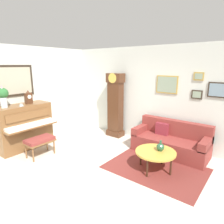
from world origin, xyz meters
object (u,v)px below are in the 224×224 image
at_px(coffee_table, 156,153).
at_px(mantel_clock, 28,98).
at_px(couch, 171,141).
at_px(grandfather_clock, 115,107).
at_px(flower_vase, 3,95).
at_px(piano_bench, 40,141).
at_px(teacup, 21,105).
at_px(piano, 24,126).
at_px(green_jug, 160,147).

xyz_separation_m(coffee_table, mantel_clock, (-3.42, -0.91, 0.98)).
xyz_separation_m(couch, mantel_clock, (-3.35, -1.96, 1.08)).
bearing_deg(grandfather_clock, flower_vase, -117.13).
bearing_deg(coffee_table, piano_bench, -156.02).
relative_size(couch, coffee_table, 2.16).
distance_m(coffee_table, flower_vase, 3.93).
relative_size(mantel_clock, teacup, 3.28).
bearing_deg(coffee_table, couch, 94.19).
bearing_deg(piano, flower_vase, -89.75).
relative_size(couch, mantel_clock, 5.00).
bearing_deg(couch, flower_vase, -142.02).
height_order(coffee_table, green_jug, green_jug).
bearing_deg(piano, grandfather_clock, 58.50).
bearing_deg(couch, mantel_clock, -149.63).
distance_m(couch, green_jug, 1.00).
relative_size(piano, teacup, 12.41).
distance_m(piano, flower_vase, 1.02).
height_order(piano_bench, teacup, teacup).
bearing_deg(teacup, piano_bench, 2.96).
height_order(piano, coffee_table, piano).
bearing_deg(piano_bench, flower_vase, -153.94).
height_order(piano, mantel_clock, mantel_clock).
distance_m(grandfather_clock, couch, 2.04).
bearing_deg(piano, couch, 32.87).
xyz_separation_m(mantel_clock, flower_vase, (-0.00, -0.65, 0.14)).
distance_m(couch, teacup, 4.03).
distance_m(mantel_clock, green_jug, 3.73).
relative_size(grandfather_clock, mantel_clock, 5.34).
xyz_separation_m(piano, coffee_table, (3.43, 1.11, -0.21)).
height_order(teacup, green_jug, teacup).
relative_size(piano, flower_vase, 2.48).
height_order(grandfather_clock, flower_vase, grandfather_clock).
xyz_separation_m(grandfather_clock, mantel_clock, (-1.41, -2.11, 0.43)).
xyz_separation_m(piano, green_jug, (3.49, 1.20, -0.09)).
height_order(piano_bench, flower_vase, flower_vase).
xyz_separation_m(grandfather_clock, teacup, (-1.27, -2.40, 0.28)).
relative_size(grandfather_clock, coffee_table, 2.31).
height_order(coffee_table, flower_vase, flower_vase).
relative_size(teacup, green_jug, 0.48).
xyz_separation_m(piano_bench, teacup, (-0.67, -0.03, 0.84)).
distance_m(coffee_table, mantel_clock, 3.67).
xyz_separation_m(mantel_clock, green_jug, (3.49, 0.99, -0.86)).
bearing_deg(green_jug, piano, -161.07).
distance_m(piano_bench, teacup, 1.07).
bearing_deg(flower_vase, piano_bench, 26.06).
height_order(coffee_table, mantel_clock, mantel_clock).
distance_m(grandfather_clock, coffee_table, 2.41).
height_order(piano_bench, grandfather_clock, grandfather_clock).
relative_size(piano_bench, mantel_clock, 1.84).
height_order(couch, mantel_clock, mantel_clock).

